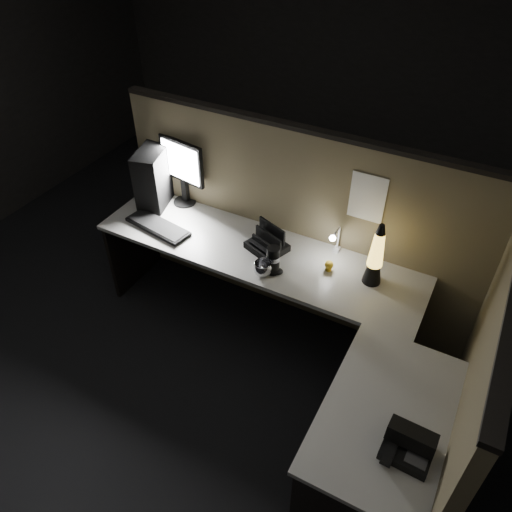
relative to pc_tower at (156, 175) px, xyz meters
The scene contains 17 objects.
floor 1.66m from the pc_tower, 35.63° to the right, with size 6.00×6.00×0.00m, color black.
room_shell 1.52m from the pc_tower, 35.63° to the right, with size 6.00×6.00×6.00m.
partition_back 1.13m from the pc_tower, ahead, with size 2.66×0.06×1.50m, color brown.
partition_right 2.54m from the pc_tower, 15.90° to the right, with size 0.06×1.66×1.50m, color brown.
desk 1.44m from the pc_tower, 22.81° to the right, with size 2.60×1.60×0.73m.
pc_tower is the anchor object (origin of this frame).
monitor 0.23m from the pc_tower, 20.26° to the left, with size 0.40×0.17×0.51m.
keyboard 0.42m from the pc_tower, 54.69° to the right, with size 0.50×0.17×0.02m, color black.
mouse 1.24m from the pc_tower, 16.17° to the right, with size 0.10×0.07×0.04m, color black.
clip_lamp 1.45m from the pc_tower, ahead, with size 0.04×0.17×0.22m.
organizer 1.04m from the pc_tower, ahead, with size 0.30×0.29×0.18m.
lava_lamp 1.75m from the pc_tower, ahead, with size 0.12×0.12×0.44m.
travel_mug 1.21m from the pc_tower, 16.32° to the right, with size 0.09×0.09×0.20m, color black.
steel_mug 1.19m from the pc_tower, 19.40° to the right, with size 0.12×0.12×0.10m, color #B2B3B9.
figurine 1.48m from the pc_tower, ahead, with size 0.06×0.06×0.06m, color gold.
pinned_paper 1.60m from the pc_tower, ahead, with size 0.23×0.00×0.32m, color white.
desk_phone 2.52m from the pc_tower, 27.05° to the right, with size 0.23×0.24×0.13m.
Camera 1 is at (1.08, -1.71, 2.88)m, focal length 35.00 mm.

